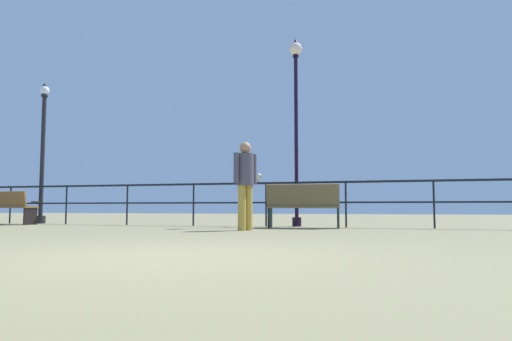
% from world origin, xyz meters
% --- Properties ---
extents(ground_plane, '(60.00, 60.00, 0.00)m').
position_xyz_m(ground_plane, '(0.00, 0.00, 0.00)').
color(ground_plane, '#837A56').
extents(pier_railing, '(21.02, 0.05, 1.07)m').
position_xyz_m(pier_railing, '(0.00, 7.07, 0.79)').
color(pier_railing, black).
rests_on(pier_railing, ground_plane).
extents(bench_far_left, '(1.69, 0.73, 0.89)m').
position_xyz_m(bench_far_left, '(-8.08, 6.37, 0.51)').
color(bench_far_left, brown).
rests_on(bench_far_left, ground_plane).
extents(bench_near_left, '(1.64, 0.72, 0.97)m').
position_xyz_m(bench_near_left, '(0.09, 6.37, 0.54)').
color(bench_near_left, brown).
rests_on(bench_near_left, ground_plane).
extents(lamppost_left, '(0.29, 0.29, 4.13)m').
position_xyz_m(lamppost_left, '(-7.78, 7.36, 2.06)').
color(lamppost_left, black).
rests_on(lamppost_left, ground_plane).
extents(lamppost_center, '(0.32, 0.32, 4.68)m').
position_xyz_m(lamppost_center, '(-0.26, 7.36, 2.91)').
color(lamppost_center, black).
rests_on(lamppost_center, ground_plane).
extents(person_by_bench, '(0.36, 0.50, 1.78)m').
position_xyz_m(person_by_bench, '(-0.84, 5.06, 1.02)').
color(person_by_bench, '#B39236').
rests_on(person_by_bench, ground_plane).
extents(seagull_on_rail, '(0.40, 0.30, 0.21)m').
position_xyz_m(seagull_on_rail, '(-1.20, 7.05, 1.17)').
color(seagull_on_rail, silver).
rests_on(seagull_on_rail, pier_railing).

